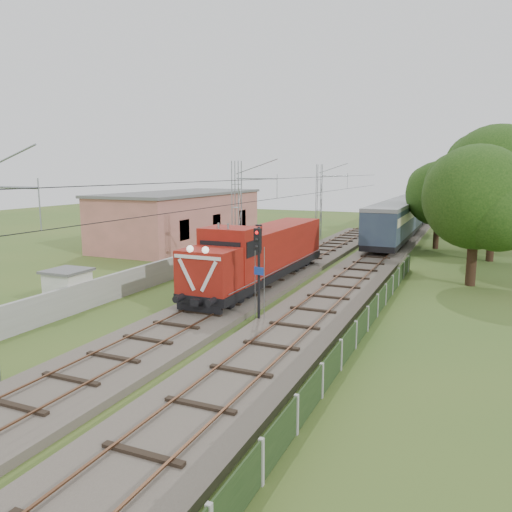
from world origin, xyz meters
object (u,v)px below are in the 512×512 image
at_px(coach_rake, 428,200).
at_px(signal_post, 258,258).
at_px(locomotive, 262,253).
at_px(relay_hut, 68,289).

height_order(coach_rake, signal_post, signal_post).
height_order(locomotive, coach_rake, locomotive).
bearing_deg(signal_post, relay_hut, -171.66).
relative_size(signal_post, relay_hut, 2.19).
bearing_deg(locomotive, signal_post, -68.15).
distance_m(coach_rake, relay_hut, 68.93).
bearing_deg(coach_rake, signal_post, -91.73).
bearing_deg(coach_rake, relay_hut, -100.37).
xyz_separation_m(signal_post, relay_hut, (-10.40, -1.52, -2.15)).
relative_size(locomotive, signal_post, 3.46).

